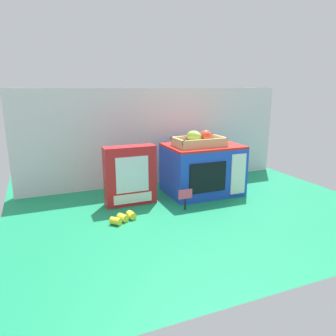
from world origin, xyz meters
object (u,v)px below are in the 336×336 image
Objects in this scene: cookie_set_box at (130,176)px; food_groups_crate at (199,141)px; price_sign at (185,196)px; loose_toy_banana at (123,218)px; toy_microwave at (202,169)px.

food_groups_crate is at bearing 0.77° from cookie_set_box.
price_sign is 0.80× the size of loose_toy_banana.
loose_toy_banana is at bearing -156.15° from toy_microwave.
cookie_set_box is at bearing 140.72° from price_sign.
toy_microwave is at bearing 45.63° from price_sign.
toy_microwave is 0.16m from food_groups_crate.
loose_toy_banana is at bearing -114.73° from cookie_set_box.
food_groups_crate is at bearing -150.36° from toy_microwave.
food_groups_crate reaches higher than toy_microwave.
cookie_set_box is at bearing -179.23° from food_groups_crate.
toy_microwave is at bearing 3.40° from cookie_set_box.
price_sign reaches higher than loose_toy_banana.
food_groups_crate is 0.58m from loose_toy_banana.
loose_toy_banana is (-0.09, -0.20, -0.13)m from cookie_set_box.
price_sign is at bearing -134.37° from toy_microwave.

